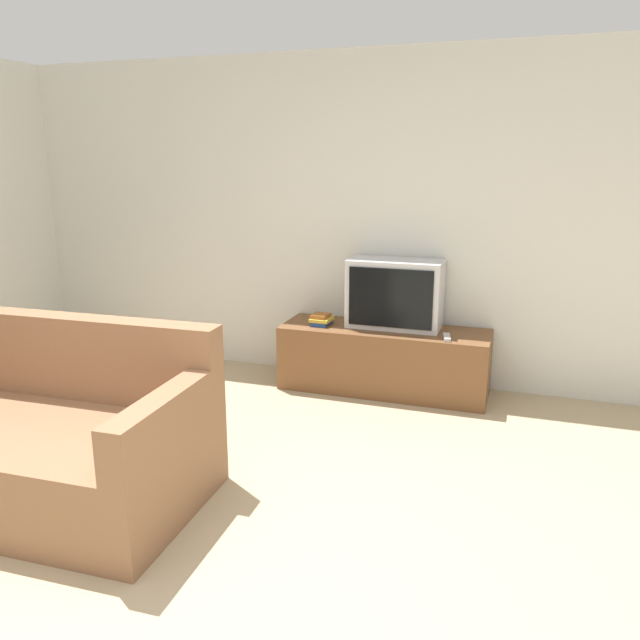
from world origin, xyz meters
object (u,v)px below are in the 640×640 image
(television, at_px, (395,294))
(couch, at_px, (27,440))
(remote_on_stand, at_px, (447,337))
(book_stack, at_px, (322,319))
(tv_stand, at_px, (384,359))

(television, relative_size, couch, 0.36)
(couch, relative_size, remote_on_stand, 10.98)
(television, distance_m, couch, 2.75)
(couch, relative_size, book_stack, 9.93)
(tv_stand, distance_m, book_stack, 0.59)
(television, distance_m, remote_on_stand, 0.55)
(television, height_order, couch, television)
(book_stack, height_order, remote_on_stand, book_stack)
(television, bearing_deg, couch, -124.84)
(book_stack, distance_m, remote_on_stand, 1.00)
(remote_on_stand, bearing_deg, couch, -134.75)
(television, bearing_deg, remote_on_stand, -26.62)
(book_stack, relative_size, remote_on_stand, 1.11)
(television, bearing_deg, tv_stand, -125.30)
(tv_stand, height_order, book_stack, book_stack)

